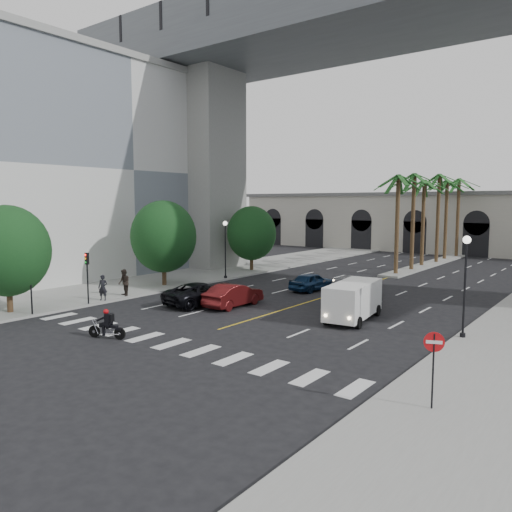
{
  "coord_description": "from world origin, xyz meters",
  "views": [
    {
      "loc": [
        17.96,
        -18.33,
        7.01
      ],
      "look_at": [
        -0.37,
        6.0,
        3.74
      ],
      "focal_mm": 35.0,
      "sensor_mm": 36.0,
      "label": 1
    }
  ],
  "objects_px": {
    "lamp_post_left_far": "(225,245)",
    "motorcycle_rider": "(108,325)",
    "lamp_post_right": "(465,278)",
    "car_d": "(354,287)",
    "cargo_van": "(353,299)",
    "traffic_signal_far": "(87,269)",
    "pedestrian_b": "(124,283)",
    "traffic_signal_near": "(30,276)",
    "car_c": "(202,294)",
    "car_b": "(234,295)",
    "do_not_enter_sign": "(434,354)",
    "car_a": "(355,299)",
    "car_e": "(312,282)",
    "pedestrian_a": "(103,288)"
  },
  "relations": [
    {
      "from": "motorcycle_rider",
      "to": "pedestrian_b",
      "type": "relative_size",
      "value": 1.05
    },
    {
      "from": "traffic_signal_near",
      "to": "pedestrian_b",
      "type": "bearing_deg",
      "value": 92.95
    },
    {
      "from": "traffic_signal_far",
      "to": "pedestrian_b",
      "type": "relative_size",
      "value": 1.85
    },
    {
      "from": "cargo_van",
      "to": "pedestrian_b",
      "type": "relative_size",
      "value": 2.79
    },
    {
      "from": "motorcycle_rider",
      "to": "pedestrian_b",
      "type": "xyz_separation_m",
      "value": [
        -8.34,
        7.62,
        0.44
      ]
    },
    {
      "from": "car_a",
      "to": "do_not_enter_sign",
      "type": "bearing_deg",
      "value": 118.32
    },
    {
      "from": "traffic_signal_near",
      "to": "motorcycle_rider",
      "type": "bearing_deg",
      "value": -2.19
    },
    {
      "from": "car_e",
      "to": "pedestrian_a",
      "type": "relative_size",
      "value": 2.38
    },
    {
      "from": "traffic_signal_near",
      "to": "car_b",
      "type": "distance_m",
      "value": 12.8
    },
    {
      "from": "do_not_enter_sign",
      "to": "car_a",
      "type": "bearing_deg",
      "value": 101.57
    },
    {
      "from": "traffic_signal_far",
      "to": "motorcycle_rider",
      "type": "distance_m",
      "value": 9.23
    },
    {
      "from": "traffic_signal_far",
      "to": "motorcycle_rider",
      "type": "bearing_deg",
      "value": -28.38
    },
    {
      "from": "motorcycle_rider",
      "to": "car_b",
      "type": "xyz_separation_m",
      "value": [
        0.07,
        10.11,
        0.08
      ]
    },
    {
      "from": "car_b",
      "to": "car_c",
      "type": "relative_size",
      "value": 0.86
    },
    {
      "from": "cargo_van",
      "to": "car_b",
      "type": "bearing_deg",
      "value": -178.9
    },
    {
      "from": "car_b",
      "to": "do_not_enter_sign",
      "type": "height_order",
      "value": "do_not_enter_sign"
    },
    {
      "from": "traffic_signal_far",
      "to": "do_not_enter_sign",
      "type": "relative_size",
      "value": 1.32
    },
    {
      "from": "traffic_signal_near",
      "to": "traffic_signal_far",
      "type": "relative_size",
      "value": 1.0
    },
    {
      "from": "car_a",
      "to": "car_e",
      "type": "height_order",
      "value": "car_a"
    },
    {
      "from": "lamp_post_left_far",
      "to": "cargo_van",
      "type": "bearing_deg",
      "value": -24.51
    },
    {
      "from": "car_a",
      "to": "car_d",
      "type": "xyz_separation_m",
      "value": [
        -2.04,
        3.99,
        0.03
      ]
    },
    {
      "from": "cargo_van",
      "to": "do_not_enter_sign",
      "type": "height_order",
      "value": "do_not_enter_sign"
    },
    {
      "from": "lamp_post_right",
      "to": "traffic_signal_far",
      "type": "relative_size",
      "value": 1.47
    },
    {
      "from": "traffic_signal_near",
      "to": "motorcycle_rider",
      "type": "distance_m",
      "value": 8.17
    },
    {
      "from": "car_e",
      "to": "do_not_enter_sign",
      "type": "height_order",
      "value": "do_not_enter_sign"
    },
    {
      "from": "car_a",
      "to": "lamp_post_left_far",
      "type": "bearing_deg",
      "value": -24.96
    },
    {
      "from": "lamp_post_left_far",
      "to": "car_c",
      "type": "bearing_deg",
      "value": -57.59
    },
    {
      "from": "motorcycle_rider",
      "to": "do_not_enter_sign",
      "type": "distance_m",
      "value": 16.41
    },
    {
      "from": "traffic_signal_near",
      "to": "pedestrian_b",
      "type": "distance_m",
      "value": 7.45
    },
    {
      "from": "car_b",
      "to": "lamp_post_left_far",
      "type": "bearing_deg",
      "value": -47.73
    },
    {
      "from": "car_c",
      "to": "car_e",
      "type": "xyz_separation_m",
      "value": [
        3.17,
        9.32,
        -0.04
      ]
    },
    {
      "from": "lamp_post_right",
      "to": "pedestrian_b",
      "type": "distance_m",
      "value": 23.39
    },
    {
      "from": "pedestrian_b",
      "to": "lamp_post_left_far",
      "type": "bearing_deg",
      "value": 109.59
    },
    {
      "from": "lamp_post_right",
      "to": "car_a",
      "type": "xyz_separation_m",
      "value": [
        -7.46,
        2.95,
        -2.41
      ]
    },
    {
      "from": "traffic_signal_near",
      "to": "car_c",
      "type": "height_order",
      "value": "traffic_signal_near"
    },
    {
      "from": "cargo_van",
      "to": "pedestrian_a",
      "type": "distance_m",
      "value": 17.42
    },
    {
      "from": "car_d",
      "to": "pedestrian_b",
      "type": "xyz_separation_m",
      "value": [
        -13.57,
        -10.13,
        0.3
      ]
    },
    {
      "from": "motorcycle_rider",
      "to": "traffic_signal_far",
      "type": "bearing_deg",
      "value": 132.13
    },
    {
      "from": "traffic_signal_far",
      "to": "cargo_van",
      "type": "xyz_separation_m",
      "value": [
        16.26,
        7.04,
        -1.25
      ]
    },
    {
      "from": "car_e",
      "to": "pedestrian_b",
      "type": "bearing_deg",
      "value": 55.42
    },
    {
      "from": "traffic_signal_near",
      "to": "traffic_signal_far",
      "type": "xyz_separation_m",
      "value": [
        0.0,
        4.0,
        0.0
      ]
    },
    {
      "from": "car_b",
      "to": "cargo_van",
      "type": "distance_m",
      "value": 8.33
    },
    {
      "from": "car_b",
      "to": "cargo_van",
      "type": "xyz_separation_m",
      "value": [
        8.22,
        1.23,
        0.47
      ]
    },
    {
      "from": "traffic_signal_far",
      "to": "car_b",
      "type": "bearing_deg",
      "value": 35.84
    },
    {
      "from": "pedestrian_b",
      "to": "do_not_enter_sign",
      "type": "relative_size",
      "value": 0.71
    },
    {
      "from": "traffic_signal_near",
      "to": "pedestrian_b",
      "type": "xyz_separation_m",
      "value": [
        -0.38,
        7.32,
        -1.37
      ]
    },
    {
      "from": "car_b",
      "to": "lamp_post_right",
      "type": "bearing_deg",
      "value": -178.16
    },
    {
      "from": "lamp_post_left_far",
      "to": "motorcycle_rider",
      "type": "xyz_separation_m",
      "value": [
        8.07,
        -18.8,
        -2.52
      ]
    },
    {
      "from": "lamp_post_right",
      "to": "car_d",
      "type": "distance_m",
      "value": 12.01
    },
    {
      "from": "cargo_van",
      "to": "car_d",
      "type": "bearing_deg",
      "value": 108.2
    }
  ]
}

